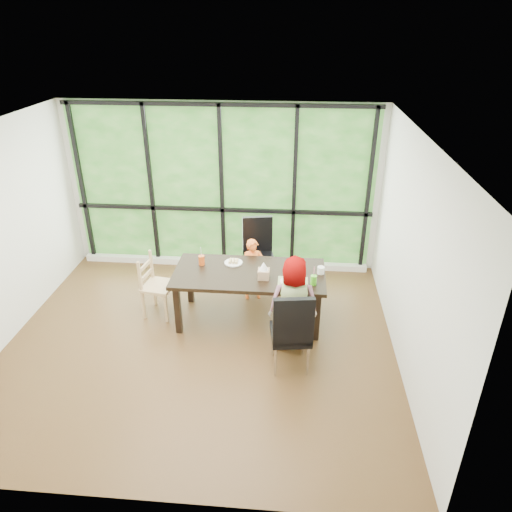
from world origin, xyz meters
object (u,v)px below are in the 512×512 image
dining_table (249,296)px  chair_end_beech (159,286)px  chair_interior_leather (291,329)px  orange_cup (202,260)px  plate_far (233,263)px  chair_window_leather (259,254)px  child_older (293,304)px  white_mug (321,270)px  child_toddler (253,269)px  plate_near (288,281)px  green_cup (314,280)px  tissue_box (264,274)px

dining_table → chair_end_beech: (-1.28, 0.04, 0.08)m
chair_end_beech → dining_table: bearing=-82.3°
chair_interior_leather → orange_cup: 1.69m
dining_table → plate_far: 0.51m
chair_window_leather → orange_cup: 1.11m
chair_interior_leather → child_older: 0.40m
chair_window_leather → chair_end_beech: 1.62m
chair_window_leather → dining_table: bearing=-103.8°
dining_table → chair_window_leather: 0.97m
chair_interior_leather → white_mug: 1.09m
child_toddler → plate_near: (0.52, -0.79, 0.28)m
child_toddler → white_mug: child_toddler is taller
plate_near → dining_table: bearing=158.4°
plate_far → plate_near: plate_far is taller
plate_far → green_cup: green_cup is taller
orange_cup → chair_interior_leather: bearing=-41.3°
dining_table → chair_window_leather: (0.05, 0.96, 0.17)m
chair_end_beech → plate_near: size_ratio=4.40×
chair_window_leather → child_older: 1.60m
orange_cup → white_mug: 1.63m
chair_end_beech → orange_cup: size_ratio=6.73×
plate_far → plate_near: bearing=-30.2°
child_toddler → plate_far: size_ratio=3.79×
orange_cup → chair_window_leather: bearing=47.6°
green_cup → white_mug: 0.31m
child_older → orange_cup: child_older is taller
chair_window_leather → chair_interior_leather: (0.53, -1.89, 0.00)m
chair_interior_leather → white_mug: (0.37, 0.99, 0.26)m
chair_end_beech → tissue_box: (1.48, -0.18, 0.36)m
chair_interior_leather → child_older: (0.02, 0.39, 0.09)m
chair_end_beech → child_toddler: bearing=-57.5°
chair_end_beech → tissue_box: size_ratio=6.02×
chair_window_leather → child_toddler: bearing=-108.7°
child_older → orange_cup: size_ratio=9.45×
dining_table → orange_cup: (-0.67, 0.16, 0.44)m
chair_window_leather → child_toddler: 0.38m
chair_window_leather → white_mug: bearing=-55.9°
child_toddler → tissue_box: bearing=-89.5°
green_cup → chair_interior_leather: bearing=-111.3°
chair_interior_leather → orange_cup: chair_interior_leather is taller
dining_table → child_toddler: bearing=90.0°
plate_near → white_mug: white_mug is taller
green_cup → tissue_box: tissue_box is taller
white_mug → chair_end_beech: bearing=-179.7°
green_cup → chair_window_leather: bearing=123.4°
child_older → plate_near: bearing=-81.6°
child_toddler → chair_interior_leather: bearing=-84.2°
dining_table → tissue_box: size_ratio=13.55×
child_older → white_mug: child_older is taller
chair_window_leather → green_cup: chair_window_leather is taller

